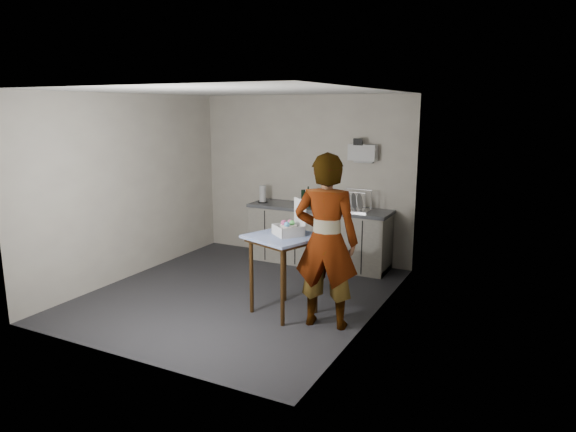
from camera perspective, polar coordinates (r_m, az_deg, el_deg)
The scene contains 15 objects.
ground at distance 6.87m, azimuth -5.47°, elevation -8.60°, with size 4.00×4.00×0.00m, color #29292E.
wall_back at distance 8.25m, azimuth 1.77°, elevation 4.27°, with size 3.60×0.02×2.60m, color beige.
wall_right at distance 5.77m, azimuth 9.45°, elevation 0.75°, with size 0.02×4.00×2.60m, color beige.
wall_left at distance 7.63m, azimuth -17.13°, elevation 3.11°, with size 0.02×4.00×2.60m, color beige.
ceiling at distance 6.43m, azimuth -5.95°, elevation 13.59°, with size 3.60×4.00×0.01m, color white.
kitchen_counter at distance 8.00m, azimuth 3.44°, elevation -2.37°, with size 2.24×0.62×0.91m.
wall_shelf at distance 7.76m, azimuth 8.30°, elevation 6.98°, with size 0.42×0.18×0.37m.
side_table at distance 6.00m, azimuth -0.50°, elevation -3.30°, with size 0.94×0.94×0.95m.
standing_man at distance 5.62m, azimuth 4.25°, elevation -2.83°, with size 0.71×0.47×1.95m, color #B2A593.
soap_bottle at distance 7.87m, azimuth 2.26°, elevation 2.16°, with size 0.12×0.12×0.31m, color black.
soda_can at distance 7.81m, azimuth 3.80°, elevation 1.36°, with size 0.06×0.06×0.12m, color red.
dark_bottle at distance 8.07m, azimuth 1.70°, elevation 2.13°, with size 0.07×0.07×0.23m, color black.
paper_towel at distance 8.23m, azimuth -2.83°, elevation 2.42°, with size 0.15×0.15×0.27m.
dish_rack at distance 7.63m, azimuth 7.40°, elevation 1.10°, with size 0.44×0.33×0.31m.
bakery_box at distance 5.97m, azimuth 0.18°, elevation -1.24°, with size 0.42×0.42×0.42m.
Camera 1 is at (3.48, -5.41, 2.41)m, focal length 32.00 mm.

